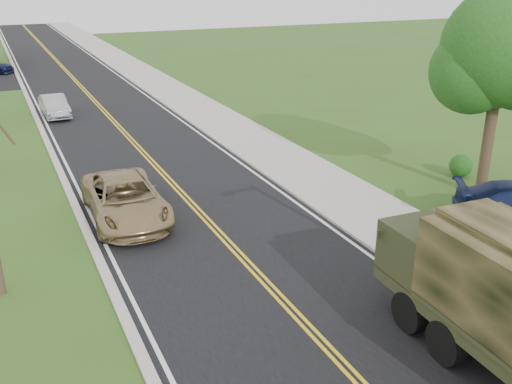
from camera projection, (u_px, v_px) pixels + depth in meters
road at (82, 87)px, 44.18m from camera, size 8.00×120.00×0.01m
curb_right at (135, 83)px, 45.79m from camera, size 0.30×120.00×0.12m
sidewalk_right at (156, 81)px, 46.48m from camera, size 3.20×120.00×0.10m
curb_left at (25, 91)px, 42.52m from camera, size 0.30×120.00×0.10m
leafy_tree at (501, 57)px, 21.20m from camera, size 4.83×4.50×8.10m
suv_champagne at (125, 199)px, 20.65m from camera, size 2.69×5.61×1.54m
sedan_silver at (54, 106)px, 35.23m from camera, size 1.56×4.01×1.30m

